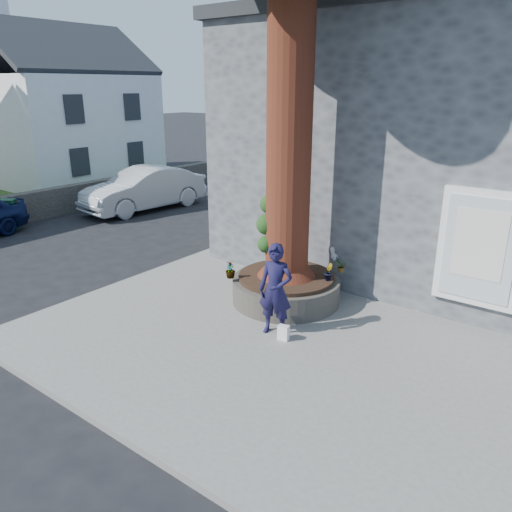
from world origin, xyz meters
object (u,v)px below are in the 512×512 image
Objects in this scene: planter at (286,288)px; woman at (345,253)px; a_board_sign at (8,214)px; man at (276,290)px; car_silver at (144,189)px.

woman is (0.68, 1.34, 0.58)m from planter.
planter is 10.83m from a_board_sign.
man reaches higher than car_silver.
planter is at bearing -116.17° from woman.
man is at bearing -23.01° from car_silver.
woman is at bearing 74.40° from man.
man is 1.00× the size of woman.
a_board_sign is (-1.51, -4.58, -0.30)m from car_silver.
a_board_sign is at bearing -177.71° from planter.
woman reaches higher than man.
woman is 1.75× the size of a_board_sign.
planter is 1.61m from woman.
a_board_sign reaches higher than planter.
woman is (0.02, 2.68, 0.00)m from man.
car_silver is at bearing 136.04° from man.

